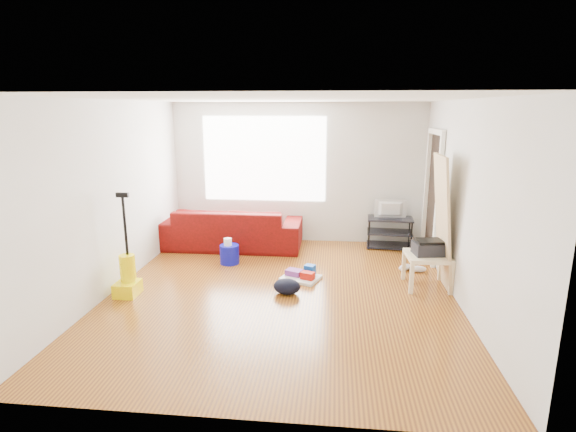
# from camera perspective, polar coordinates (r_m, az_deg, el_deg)

# --- Properties ---
(room) EXTENTS (4.51, 5.01, 2.51)m
(room) POSITION_cam_1_polar(r_m,az_deg,el_deg) (5.80, -0.00, 2.22)
(room) COLOR #603015
(room) RESTS_ON ground
(sofa) EXTENTS (2.43, 0.95, 0.71)m
(sofa) POSITION_cam_1_polar(r_m,az_deg,el_deg) (8.03, -7.08, -3.90)
(sofa) COLOR #330806
(sofa) RESTS_ON ground
(tv_stand) EXTENTS (0.80, 0.49, 0.53)m
(tv_stand) POSITION_cam_1_polar(r_m,az_deg,el_deg) (8.07, 12.77, -2.00)
(tv_stand) COLOR black
(tv_stand) RESTS_ON ground
(tv) EXTENTS (0.54, 0.07, 0.31)m
(tv) POSITION_cam_1_polar(r_m,az_deg,el_deg) (7.98, 12.92, 0.84)
(tv) COLOR black
(tv) RESTS_ON tv_stand
(side_table) EXTENTS (0.59, 0.59, 0.46)m
(side_table) POSITION_cam_1_polar(r_m,az_deg,el_deg) (6.41, 17.31, -5.30)
(side_table) COLOR beige
(side_table) RESTS_ON ground
(printer) EXTENTS (0.43, 0.36, 0.20)m
(printer) POSITION_cam_1_polar(r_m,az_deg,el_deg) (6.36, 17.41, -3.82)
(printer) COLOR black
(printer) RESTS_ON side_table
(bucket) EXTENTS (0.31, 0.31, 0.30)m
(bucket) POSITION_cam_1_polar(r_m,az_deg,el_deg) (7.21, -7.40, -5.96)
(bucket) COLOR #0B0EB0
(bucket) RESTS_ON ground
(toilet_paper) EXTENTS (0.13, 0.13, 0.11)m
(toilet_paper) POSITION_cam_1_polar(r_m,az_deg,el_deg) (7.12, -7.61, -4.44)
(toilet_paper) COLOR white
(toilet_paper) RESTS_ON bucket
(cleaning_tray) EXTENTS (0.62, 0.56, 0.18)m
(cleaning_tray) POSITION_cam_1_polar(r_m,az_deg,el_deg) (6.50, 1.78, -7.53)
(cleaning_tray) COLOR white
(cleaning_tray) RESTS_ON ground
(backpack) EXTENTS (0.41, 0.35, 0.20)m
(backpack) POSITION_cam_1_polar(r_m,az_deg,el_deg) (6.03, -0.14, -9.81)
(backpack) COLOR black
(backpack) RESTS_ON ground
(sneakers) EXTENTS (0.44, 0.23, 0.10)m
(sneakers) POSITION_cam_1_polar(r_m,az_deg,el_deg) (7.04, 15.41, -6.41)
(sneakers) COLOR silver
(sneakers) RESTS_ON ground
(vacuum) EXTENTS (0.28, 0.32, 1.35)m
(vacuum) POSITION_cam_1_polar(r_m,az_deg,el_deg) (6.28, -19.72, -7.23)
(vacuum) COLOR #FDE500
(vacuum) RESTS_ON ground
(door_panel) EXTENTS (0.22, 0.72, 1.80)m
(door_panel) POSITION_cam_1_polar(r_m,az_deg,el_deg) (6.66, 18.45, -8.24)
(door_panel) COLOR tan
(door_panel) RESTS_ON ground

